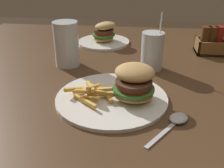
{
  "coord_description": "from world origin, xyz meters",
  "views": [
    {
      "loc": [
        0.07,
        -0.75,
        1.09
      ],
      "look_at": [
        0.0,
        -0.14,
        0.78
      ],
      "focal_mm": 42.0,
      "sensor_mm": 36.0,
      "label": 1
    }
  ],
  "objects": [
    {
      "name": "juice_glass",
      "position": [
        0.11,
        0.09,
        0.79
      ],
      "size": [
        0.07,
        0.07,
        0.19
      ],
      "color": "silver",
      "rests_on": "dining_table"
    },
    {
      "name": "condiment_caddy",
      "position": [
        0.35,
        0.27,
        0.78
      ],
      "size": [
        0.11,
        0.09,
        0.11
      ],
      "color": "brown",
      "rests_on": "dining_table"
    },
    {
      "name": "dining_table",
      "position": [
        0.0,
        0.0,
        0.66
      ],
      "size": [
        1.4,
        1.29,
        0.73
      ],
      "color": "#4C331E",
      "rests_on": "ground_plane"
    },
    {
      "name": "meal_plate_near",
      "position": [
        0.03,
        -0.14,
        0.76
      ],
      "size": [
        0.3,
        0.3,
        0.11
      ],
      "color": "white",
      "rests_on": "dining_table"
    },
    {
      "name": "beer_glass",
      "position": [
        -0.18,
        0.09,
        0.81
      ],
      "size": [
        0.08,
        0.08,
        0.15
      ],
      "color": "silver",
      "rests_on": "dining_table"
    },
    {
      "name": "spoon",
      "position": [
        0.16,
        -0.23,
        0.74
      ],
      "size": [
        0.11,
        0.14,
        0.01
      ],
      "rotation": [
        0.0,
        0.0,
        0.95
      ],
      "color": "silver",
      "rests_on": "dining_table"
    },
    {
      "name": "meal_plate_far",
      "position": [
        -0.09,
        0.35,
        0.77
      ],
      "size": [
        0.22,
        0.22,
        0.1
      ],
      "color": "white",
      "rests_on": "dining_table"
    }
  ]
}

